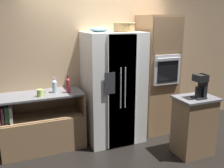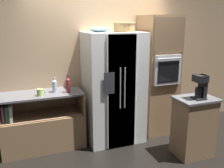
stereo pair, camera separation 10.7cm
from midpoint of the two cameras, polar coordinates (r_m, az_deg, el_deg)
The scene contains 12 objects.
ground_plane at distance 4.48m, azimuth -1.52°, elevation -12.88°, with size 20.00×20.00×0.00m, color black.
wall_back at distance 4.48m, azimuth -3.80°, elevation 5.99°, with size 12.00×0.06×2.80m.
counter_left at distance 4.27m, azimuth -16.27°, elevation -9.83°, with size 1.29×0.56×0.93m.
refrigerator at distance 4.25m, azimuth -0.38°, elevation -0.87°, with size 0.96×0.77×1.87m.
wall_oven at distance 4.65m, azimuth 9.54°, elevation 2.05°, with size 0.61×0.69×2.14m.
island_counter at distance 4.10m, azimuth 17.44°, elevation -9.06°, with size 0.60×0.46×0.93m.
wicker_basket at distance 4.10m, azimuth 2.00°, elevation 12.96°, with size 0.36×0.36×0.15m.
fruit_bowl at distance 4.08m, azimuth -3.69°, elevation 12.35°, with size 0.31×0.31×0.08m.
bottle_tall at distance 4.06m, azimuth -13.74°, elevation -0.40°, with size 0.08×0.08×0.24m.
bottle_short at distance 4.00m, azimuth -10.76°, elevation -0.25°, with size 0.06×0.06×0.29m.
mug at distance 3.93m, azimuth -16.86°, elevation -1.97°, with size 0.13×0.09×0.11m.
coffee_maker at distance 3.86m, azimuth 18.89°, elevation -0.29°, with size 0.17×0.17×0.36m.
Camera 1 is at (-1.44, -3.71, 2.06)m, focal length 40.00 mm.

